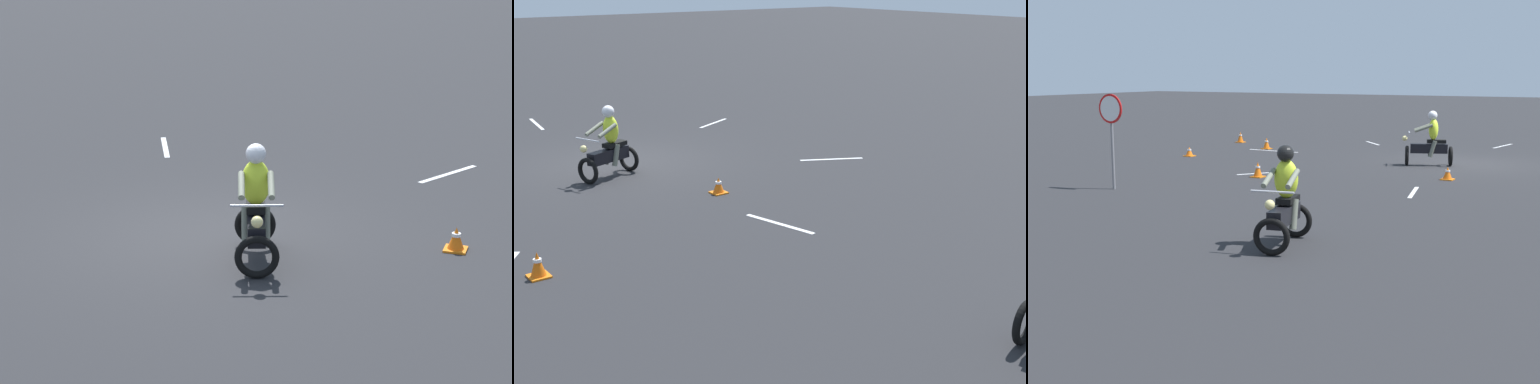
% 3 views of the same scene
% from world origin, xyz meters
% --- Properties ---
extents(ground_plane, '(120.00, 120.00, 0.00)m').
position_xyz_m(ground_plane, '(0.00, 0.00, 0.00)').
color(ground_plane, '#28282B').
extents(motorcycle_rider_foreground, '(1.55, 1.07, 1.66)m').
position_xyz_m(motorcycle_rider_foreground, '(0.72, 1.00, 0.73)').
color(motorcycle_rider_foreground, black).
rests_on(motorcycle_rider_foreground, ground).
extents(traffic_cone_mid_center, '(0.32, 0.32, 0.41)m').
position_xyz_m(traffic_cone_mid_center, '(4.06, 5.58, 0.20)').
color(traffic_cone_mid_center, orange).
rests_on(traffic_cone_mid_center, ground).
extents(traffic_cone_far_center, '(0.32, 0.32, 0.35)m').
position_xyz_m(traffic_cone_far_center, '(-0.57, 3.57, 0.17)').
color(traffic_cone_far_center, orange).
rests_on(traffic_cone_far_center, ground).
extents(lane_stripe_n, '(0.45, 1.61, 0.01)m').
position_xyz_m(lane_stripe_n, '(-0.42, 5.89, 0.00)').
color(lane_stripe_n, silver).
rests_on(lane_stripe_n, ground).
extents(lane_stripe_nw, '(1.47, 0.85, 0.01)m').
position_xyz_m(lane_stripe_nw, '(-4.43, 2.85, 0.00)').
color(lane_stripe_nw, silver).
rests_on(lane_stripe_nw, ground).
extents(lane_stripe_sw, '(1.44, 0.81, 0.01)m').
position_xyz_m(lane_stripe_sw, '(-4.47, -2.75, 0.00)').
color(lane_stripe_sw, silver).
rests_on(lane_stripe_sw, ground).
extents(lane_stripe_s, '(0.37, 1.90, 0.01)m').
position_xyz_m(lane_stripe_s, '(0.01, -5.94, 0.00)').
color(lane_stripe_s, silver).
rests_on(lane_stripe_s, ground).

